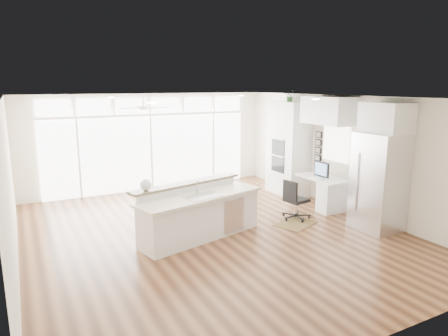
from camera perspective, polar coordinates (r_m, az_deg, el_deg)
floor at (r=8.17m, az=-1.65°, el=-9.33°), size 7.00×8.00×0.02m
ceiling at (r=7.62m, az=-1.77°, el=10.03°), size 7.00×8.00×0.02m
wall_back at (r=11.46m, az=-10.54°, el=3.66°), size 7.00×0.04×2.70m
wall_front at (r=4.67m, az=20.69°, el=-8.88°), size 7.00×0.04×2.70m
wall_left at (r=7.03m, az=-28.29°, el=-2.68°), size 0.04×8.00×2.70m
wall_right at (r=9.81m, az=17.00°, el=1.99°), size 0.04×8.00×2.70m
glass_wall at (r=11.45m, az=-10.40°, el=2.14°), size 5.80×0.06×2.08m
transom_row at (r=11.31m, az=-10.65°, el=8.80°), size 5.90×0.06×0.40m
desk_window at (r=9.96m, az=15.70°, el=3.37°), size 0.04×0.85×0.85m
ceiling_fan at (r=10.07m, az=-11.47°, el=8.99°), size 1.16×1.16×0.32m
recessed_lights at (r=7.80m, az=-2.42°, el=9.92°), size 3.40×3.00×0.02m
oven_cabinet at (r=10.96m, az=9.13°, el=2.81°), size 0.64×1.20×2.50m
desk_nook at (r=9.97m, az=13.94°, el=-3.39°), size 0.72×1.30×0.76m
upper_cabinets at (r=9.69m, az=14.70°, el=7.96°), size 0.64×1.30×0.64m
refrigerator at (r=8.69m, az=21.25°, el=-1.88°), size 0.76×0.90×2.00m
fridge_cabinet at (r=8.54m, az=22.17°, el=6.67°), size 0.64×0.90×0.60m
framed_photos at (r=10.44m, az=13.33°, el=3.03°), size 0.06×0.22×0.80m
kitchen_island at (r=7.79m, az=-3.37°, el=-6.28°), size 2.77×1.58×1.04m
rug at (r=8.80m, az=10.18°, el=-7.83°), size 1.03×0.89×0.01m
office_chair at (r=9.01m, az=10.31°, el=-4.46°), size 0.52×0.49×0.88m
fishbowl at (r=7.43m, az=-11.12°, el=-2.37°), size 0.24×0.24×0.22m
monitor at (r=9.79m, az=13.76°, el=-0.15°), size 0.09×0.49×0.41m
keyboard at (r=9.72m, az=12.95°, el=-1.38°), size 0.17×0.35×0.02m
potted_plant at (r=10.83m, az=9.37°, el=9.97°), size 0.30×0.32×0.23m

